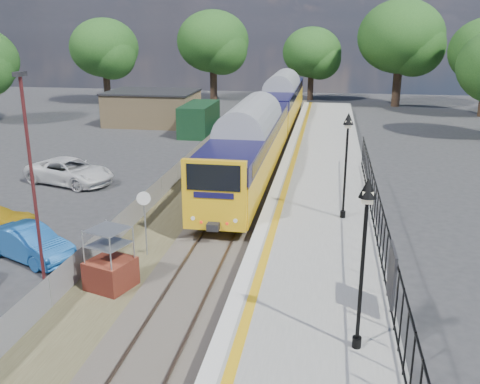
% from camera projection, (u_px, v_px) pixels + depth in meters
% --- Properties ---
extents(ground, '(120.00, 120.00, 0.00)m').
position_uv_depth(ground, '(191.00, 290.00, 18.83)').
color(ground, '#2D2D30').
rests_on(ground, ground).
extents(track_bed, '(5.90, 80.00, 0.29)m').
position_uv_depth(track_bed, '(229.00, 202.00, 27.98)').
color(track_bed, '#473F38').
rests_on(track_bed, ground).
extents(platform, '(5.00, 70.00, 0.90)m').
position_uv_depth(platform, '(318.00, 211.00, 25.56)').
color(platform, gray).
rests_on(platform, ground).
extents(platform_edge, '(0.90, 70.00, 0.01)m').
position_uv_depth(platform_edge, '(275.00, 200.00, 25.75)').
color(platform_edge, silver).
rests_on(platform_edge, platform).
extents(victorian_lamp_south, '(0.44, 0.44, 4.60)m').
position_uv_depth(victorian_lamp_south, '(365.00, 225.00, 12.91)').
color(victorian_lamp_south, black).
rests_on(victorian_lamp_south, platform).
extents(victorian_lamp_north, '(0.44, 0.44, 4.60)m').
position_uv_depth(victorian_lamp_north, '(347.00, 141.00, 22.36)').
color(victorian_lamp_north, black).
rests_on(victorian_lamp_north, platform).
extents(palisade_fence, '(0.12, 26.00, 2.00)m').
position_uv_depth(palisade_fence, '(381.00, 230.00, 19.35)').
color(palisade_fence, black).
rests_on(palisade_fence, platform).
extents(wire_fence, '(0.06, 52.00, 1.20)m').
position_uv_depth(wire_fence, '(172.00, 178.00, 30.61)').
color(wire_fence, '#999EA3').
rests_on(wire_fence, ground).
extents(outbuilding, '(10.80, 10.10, 3.12)m').
position_uv_depth(outbuilding, '(161.00, 110.00, 49.49)').
color(outbuilding, tan).
rests_on(outbuilding, ground).
extents(tree_line, '(56.80, 43.80, 11.88)m').
position_uv_depth(tree_line, '(303.00, 49.00, 56.20)').
color(tree_line, '#332319').
rests_on(tree_line, ground).
extents(train, '(2.82, 40.83, 3.51)m').
position_uv_depth(train, '(270.00, 115.00, 41.12)').
color(train, gold).
rests_on(train, ground).
extents(brick_plinth, '(1.79, 1.79, 2.29)m').
position_uv_depth(brick_plinth, '(110.00, 260.00, 18.64)').
color(brick_plinth, maroon).
rests_on(brick_plinth, ground).
extents(speed_sign, '(0.53, 0.21, 2.74)m').
position_uv_depth(speed_sign, '(145.00, 213.00, 21.07)').
color(speed_sign, '#999EA3').
rests_on(speed_sign, ground).
extents(carpark_lamp, '(0.25, 0.50, 7.48)m').
position_uv_depth(carpark_lamp, '(31.00, 168.00, 18.41)').
color(carpark_lamp, '#481819').
rests_on(carpark_lamp, ground).
extents(car_blue, '(4.37, 3.00, 1.36)m').
position_uv_depth(car_blue, '(29.00, 243.00, 21.17)').
color(car_blue, '#1C5AA9').
rests_on(car_blue, ground).
extents(car_white, '(5.87, 3.95, 1.49)m').
position_uv_depth(car_white, '(70.00, 171.00, 31.37)').
color(car_white, white).
rests_on(car_white, ground).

